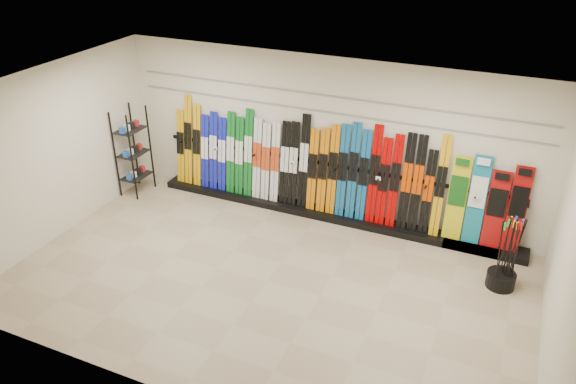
% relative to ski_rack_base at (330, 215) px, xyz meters
% --- Properties ---
extents(floor, '(8.00, 8.00, 0.00)m').
position_rel_ski_rack_base_xyz_m(floor, '(-0.22, -2.28, -0.06)').
color(floor, '#9D886C').
rests_on(floor, ground).
extents(back_wall, '(8.00, 0.00, 8.00)m').
position_rel_ski_rack_base_xyz_m(back_wall, '(-0.22, 0.22, 1.44)').
color(back_wall, beige).
rests_on(back_wall, floor).
extents(left_wall, '(0.00, 5.00, 5.00)m').
position_rel_ski_rack_base_xyz_m(left_wall, '(-4.22, -2.28, 1.44)').
color(left_wall, beige).
rests_on(left_wall, floor).
extents(right_wall, '(0.00, 5.00, 5.00)m').
position_rel_ski_rack_base_xyz_m(right_wall, '(3.78, -2.28, 1.44)').
color(right_wall, beige).
rests_on(right_wall, floor).
extents(ceiling, '(8.00, 8.00, 0.00)m').
position_rel_ski_rack_base_xyz_m(ceiling, '(-0.22, -2.28, 2.94)').
color(ceiling, silver).
rests_on(ceiling, back_wall).
extents(ski_rack_base, '(8.00, 0.40, 0.12)m').
position_rel_ski_rack_base_xyz_m(ski_rack_base, '(0.00, 0.00, 0.00)').
color(ski_rack_base, black).
rests_on(ski_rack_base, floor).
extents(skis, '(5.37, 0.25, 1.83)m').
position_rel_ski_rack_base_xyz_m(skis, '(-0.63, 0.06, 0.89)').
color(skis, '#D4970D').
rests_on(skis, ski_rack_base).
extents(snowboards, '(1.26, 0.24, 1.55)m').
position_rel_ski_rack_base_xyz_m(snowboards, '(2.69, 0.07, 0.79)').
color(snowboards, gold).
rests_on(snowboards, ski_rack_base).
extents(accessory_rack, '(0.40, 0.60, 1.78)m').
position_rel_ski_rack_base_xyz_m(accessory_rack, '(-3.97, -0.58, 0.83)').
color(accessory_rack, black).
rests_on(accessory_rack, floor).
extents(pole_bin, '(0.44, 0.44, 0.25)m').
position_rel_ski_rack_base_xyz_m(pole_bin, '(3.14, -0.92, 0.07)').
color(pole_bin, black).
rests_on(pole_bin, floor).
extents(ski_poles, '(0.34, 0.36, 1.18)m').
position_rel_ski_rack_base_xyz_m(ski_poles, '(3.18, -0.91, 0.55)').
color(ski_poles, black).
rests_on(ski_poles, pole_bin).
extents(slatwall_rail_0, '(7.60, 0.02, 0.03)m').
position_rel_ski_rack_base_xyz_m(slatwall_rail_0, '(-0.22, 0.20, 1.94)').
color(slatwall_rail_0, gray).
rests_on(slatwall_rail_0, back_wall).
extents(slatwall_rail_1, '(7.60, 0.02, 0.03)m').
position_rel_ski_rack_base_xyz_m(slatwall_rail_1, '(-0.22, 0.20, 2.24)').
color(slatwall_rail_1, gray).
rests_on(slatwall_rail_1, back_wall).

